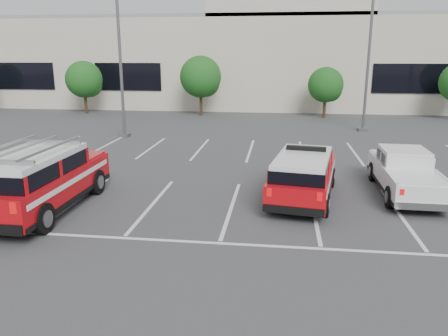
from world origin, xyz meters
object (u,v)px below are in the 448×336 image
object	(u,v)px
tree_mid_right	(327,86)
light_pole_left	(120,50)
ladder_suv	(39,184)
tree_mid_left	(202,78)
convention_building	(269,56)
tree_left	(85,81)
light_pole_mid	(369,50)
white_pickup	(405,177)
fire_chief_suv	(303,179)

from	to	relation	value
tree_mid_right	light_pole_left	distance (m)	16.72
tree_mid_right	ladder_suv	distance (m)	25.75
tree_mid_left	light_pole_left	size ratio (longest dim) A/B	0.47
convention_building	tree_left	world-z (taller)	convention_building
convention_building	light_pole_left	xyz separation A→B (m)	(-8.18, -19.86, 0.47)
tree_mid_left	tree_mid_right	xyz separation A→B (m)	(10.00, -0.00, -0.54)
light_pole_mid	white_pickup	distance (m)	14.43
tree_mid_left	fire_chief_suv	bearing A→B (deg)	-70.64
tree_left	tree_mid_left	world-z (taller)	tree_mid_left
tree_mid_right	convention_building	bearing A→B (deg)	116.57
ladder_suv	fire_chief_suv	bearing A→B (deg)	15.80
tree_left	convention_building	bearing A→B (deg)	33.05
convention_building	ladder_suv	xyz separation A→B (m)	(-6.28, -32.95, -3.81)
tree_left	tree_mid_left	distance (m)	10.00
fire_chief_suv	light_pole_left	bearing A→B (deg)	143.26
convention_building	ladder_suv	bearing A→B (deg)	-100.80
tree_mid_right	light_pole_mid	bearing A→B (deg)	-72.48
tree_mid_left	light_pole_left	xyz separation A→B (m)	(-3.09, -10.05, 2.14)
convention_building	light_pole_left	world-z (taller)	convention_building
convention_building	tree_left	xyz separation A→B (m)	(-15.09, -9.82, -1.95)
tree_mid_left	white_pickup	bearing A→B (deg)	-60.84
tree_mid_left	light_pole_left	distance (m)	10.73
tree_left	light_pole_mid	size ratio (longest dim) A/B	0.43
convention_building	light_pole_left	bearing A→B (deg)	-112.39
white_pickup	light_pole_left	bearing A→B (deg)	146.99
tree_left	fire_chief_suv	distance (m)	27.13
light_pole_left	ladder_suv	distance (m)	13.90
light_pole_left	ladder_suv	world-z (taller)	light_pole_left
tree_mid_left	fire_chief_suv	size ratio (longest dim) A/B	0.90
tree_left	light_pole_mid	world-z (taller)	light_pole_mid
tree_mid_right	white_pickup	size ratio (longest dim) A/B	0.76
light_pole_left	ladder_suv	size ratio (longest dim) A/B	1.78
tree_left	fire_chief_suv	size ratio (longest dim) A/B	0.82
fire_chief_suv	light_pole_mid	bearing A→B (deg)	81.87
fire_chief_suv	tree_mid_right	bearing A→B (deg)	91.83
tree_mid_left	light_pole_mid	xyz separation A→B (m)	(11.91, -6.05, 2.14)
tree_mid_left	light_pole_left	bearing A→B (deg)	-107.10
tree_mid_left	white_pickup	size ratio (longest dim) A/B	0.93
tree_left	tree_mid_left	size ratio (longest dim) A/B	0.91
light_pole_left	tree_mid_right	bearing A→B (deg)	37.50
fire_chief_suv	white_pickup	world-z (taller)	fire_chief_suv
convention_building	tree_mid_left	world-z (taller)	convention_building
light_pole_mid	ladder_suv	size ratio (longest dim) A/B	1.78
tree_left	light_pole_left	world-z (taller)	light_pole_left
fire_chief_suv	ladder_suv	distance (m)	8.82
tree_mid_right	fire_chief_suv	distance (m)	21.04
tree_left	ladder_suv	size ratio (longest dim) A/B	0.77
tree_mid_left	white_pickup	distance (m)	22.69
convention_building	white_pickup	xyz separation A→B (m)	(5.91, -29.52, -4.09)
fire_chief_suv	ladder_suv	bearing A→B (deg)	-155.39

